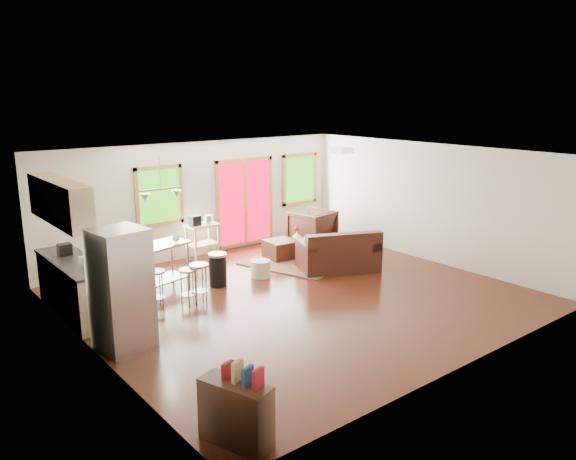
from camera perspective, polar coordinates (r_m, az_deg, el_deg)
floor at (r=10.39m, az=1.04°, el=-6.81°), size 7.50×7.00×0.02m
ceiling at (r=9.78m, az=1.10°, el=7.72°), size 7.50×7.00×0.02m
back_wall at (r=12.85m, az=-8.97°, el=3.09°), size 7.50×0.02×2.60m
left_wall at (r=8.22m, az=-19.62°, el=-3.59°), size 0.02×7.00×2.60m
right_wall at (r=12.69m, az=14.29°, el=2.70°), size 0.02×7.00×2.60m
front_wall at (r=7.74m, az=17.93°, el=-4.52°), size 7.50×0.02×2.60m
window_left at (r=12.31m, az=-12.93°, el=3.40°), size 1.10×0.05×1.30m
french_doors at (r=13.46m, az=-4.40°, el=2.84°), size 1.60×0.05×2.10m
window_right at (r=14.40m, az=1.20°, el=5.20°), size 1.10×0.05×1.30m
rug at (r=12.80m, az=2.04°, el=-2.72°), size 3.18×2.78×0.03m
loveseat at (r=11.84m, az=5.18°, el=-2.47°), size 1.86×1.49×0.87m
coffee_table at (r=12.80m, az=3.20°, el=-1.18°), size 1.17×0.97×0.40m
armchair at (r=13.70m, az=2.42°, el=0.41°), size 1.09×1.04×0.96m
ottoman at (r=12.63m, az=-0.75°, el=-1.99°), size 0.69×0.69×0.42m
pouf at (r=11.40m, az=-2.80°, el=-3.95°), size 0.47×0.47×0.35m
vase at (r=12.62m, az=0.91°, el=-0.54°), size 0.25×0.25×0.34m
book at (r=12.78m, az=3.04°, el=-0.20°), size 0.24×0.06×0.32m
cabinets at (r=9.96m, az=-21.22°, el=-2.99°), size 0.64×2.24×2.30m
refrigerator at (r=8.45m, az=-16.52°, el=-5.79°), size 0.81×0.79×1.79m
island at (r=10.54m, az=-13.62°, el=-3.15°), size 1.58×0.94×0.93m
cup at (r=10.61m, az=-11.32°, el=-0.82°), size 0.17×0.15×0.14m
bar_stool_a at (r=9.89m, az=-13.30°, el=-5.03°), size 0.39×0.39×0.70m
bar_stool_b at (r=9.95m, az=-10.12°, el=-4.87°), size 0.39×0.39×0.67m
bar_stool_c at (r=10.04m, az=-9.03°, el=-4.45°), size 0.39×0.39×0.71m
trash_can at (r=10.92m, az=-7.15°, el=-4.00°), size 0.36×0.36×0.65m
kitchen_cart at (r=12.42m, az=-8.80°, el=0.03°), size 0.72×0.49×1.06m
bookshelf at (r=6.23m, az=-5.30°, el=-17.94°), size 0.55×0.86×0.94m
ceiling_flush at (r=11.30m, az=5.46°, el=8.06°), size 0.35×0.35×0.12m
pendant_light at (r=10.12m, az=-12.78°, el=3.51°), size 0.80×0.18×0.79m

